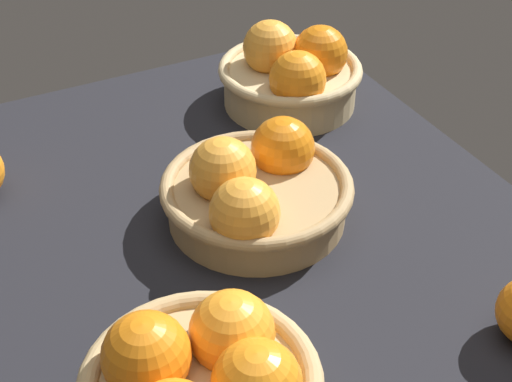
# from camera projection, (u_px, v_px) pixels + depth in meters

# --- Properties ---
(market_tray) EXTENTS (0.84, 0.72, 0.03)m
(market_tray) POSITION_uv_depth(u_px,v_px,m) (231.00, 235.00, 0.93)
(market_tray) COLOR black
(market_tray) RESTS_ON ground
(basket_far_left) EXTENTS (0.21, 0.21, 0.12)m
(basket_far_left) POSITION_uv_depth(u_px,v_px,m) (292.00, 74.00, 1.12)
(basket_far_left) COLOR tan
(basket_far_left) RESTS_ON market_tray
(basket_center) EXTENTS (0.23, 0.23, 0.11)m
(basket_center) POSITION_uv_depth(u_px,v_px,m) (255.00, 191.00, 0.91)
(basket_center) COLOR tan
(basket_center) RESTS_ON market_tray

